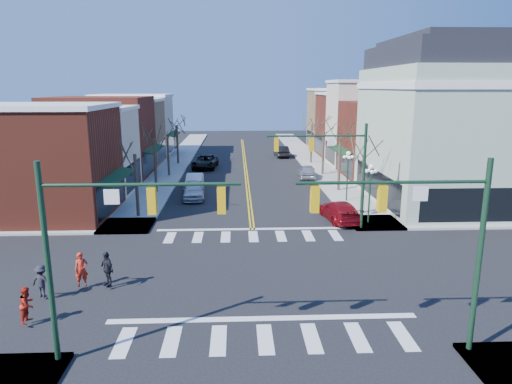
{
  "coord_description": "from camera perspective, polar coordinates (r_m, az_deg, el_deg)",
  "views": [
    {
      "loc": [
        -1.04,
        -22.03,
        9.49
      ],
      "look_at": [
        0.21,
        6.96,
        2.8
      ],
      "focal_mm": 32.0,
      "sensor_mm": 36.0,
      "label": 1
    }
  ],
  "objects": [
    {
      "name": "car_left_near",
      "position": [
        39.96,
        -7.8,
        0.27
      ],
      "size": [
        2.11,
        4.67,
        1.56
      ],
      "primitive_type": "imported",
      "rotation": [
        0.0,
        0.0,
        0.06
      ],
      "color": "silver",
      "rests_on": "ground"
    },
    {
      "name": "car_left_mid",
      "position": [
        43.84,
        -7.7,
        1.31
      ],
      "size": [
        1.52,
        4.29,
        1.41
      ],
      "primitive_type": "imported",
      "rotation": [
        0.0,
        0.0,
        -0.01
      ],
      "color": "white",
      "rests_on": "ground"
    },
    {
      "name": "pedestrian_dark_b",
      "position": [
        23.17,
        -25.2,
        -10.04
      ],
      "size": [
        1.08,
        0.76,
        1.53
      ],
      "primitive_type": "imported",
      "rotation": [
        0.0,
        0.0,
        2.93
      ],
      "color": "black",
      "rests_on": "sidewalk_left"
    },
    {
      "name": "pedestrian_dark_a",
      "position": [
        23.26,
        -18.13,
        -9.09
      ],
      "size": [
        1.0,
        1.01,
        1.72
      ],
      "primitive_type": "imported",
      "rotation": [
        0.0,
        0.0,
        -0.8
      ],
      "color": "black",
      "rests_on": "sidewalk_left"
    },
    {
      "name": "car_right_far",
      "position": [
        63.77,
        3.19,
        5.1
      ],
      "size": [
        1.92,
        4.74,
        1.53
      ],
      "primitive_type": "imported",
      "rotation": [
        0.0,
        0.0,
        3.21
      ],
      "color": "black",
      "rests_on": "ground"
    },
    {
      "name": "pedestrian_red_b",
      "position": [
        21.12,
        -26.68,
        -12.46
      ],
      "size": [
        0.64,
        0.79,
        1.52
      ],
      "primitive_type": "imported",
      "rotation": [
        0.0,
        0.0,
        1.49
      ],
      "color": "#AE1E12",
      "rests_on": "sidewalk_left"
    },
    {
      "name": "bldg_left_stucco_b",
      "position": [
        67.32,
        -15.0,
        7.96
      ],
      "size": [
        10.0,
        8.0,
        8.2
      ],
      "primitive_type": "cube",
      "color": "beige",
      "rests_on": "ground"
    },
    {
      "name": "bldg_left_brick_b",
      "position": [
        51.87,
        -18.76,
        6.5
      ],
      "size": [
        10.0,
        9.0,
        8.5
      ],
      "primitive_type": "cube",
      "color": "maroon",
      "rests_on": "ground"
    },
    {
      "name": "sidewalk_left",
      "position": [
        43.76,
        -12.55,
        0.24
      ],
      "size": [
        3.5,
        70.0,
        0.15
      ],
      "primitive_type": "cube",
      "color": "#9E9B93",
      "rests_on": "ground"
    },
    {
      "name": "bldg_left_brick_a",
      "position": [
        37.16,
        -25.37,
        3.23
      ],
      "size": [
        10.0,
        8.5,
        8.0
      ],
      "primitive_type": "cube",
      "color": "maroon",
      "rests_on": "ground"
    },
    {
      "name": "tree_right_b",
      "position": [
        42.66,
        10.38,
        3.46
      ],
      "size": [
        0.24,
        0.24,
        5.18
      ],
      "primitive_type": "cylinder",
      "color": "#382B21",
      "rests_on": "ground"
    },
    {
      "name": "bldg_right_stucco",
      "position": [
        58.11,
        14.23,
        8.16
      ],
      "size": [
        10.0,
        7.0,
        10.0
      ],
      "primitive_type": "cube",
      "color": "beige",
      "rests_on": "ground"
    },
    {
      "name": "tree_right_a",
      "position": [
        35.09,
        13.2,
        0.83
      ],
      "size": [
        0.24,
        0.24,
        4.62
      ],
      "primitive_type": "cylinder",
      "color": "#382B21",
      "rests_on": "ground"
    },
    {
      "name": "tree_right_d",
      "position": [
        58.23,
        6.93,
        5.98
      ],
      "size": [
        0.24,
        0.24,
        4.97
      ],
      "primitive_type": "cylinder",
      "color": "#382B21",
      "rests_on": "ground"
    },
    {
      "name": "bldg_right_brick_a",
      "position": [
        50.86,
        16.64,
        6.25
      ],
      "size": [
        10.0,
        8.5,
        8.0
      ],
      "primitive_type": "cube",
      "color": "maroon",
      "rests_on": "ground"
    },
    {
      "name": "pedestrian_red_a",
      "position": [
        23.62,
        -20.99,
        -9.02
      ],
      "size": [
        0.73,
        0.63,
        1.68
      ],
      "primitive_type": "imported",
      "rotation": [
        0.0,
        0.0,
        0.47
      ],
      "color": "red",
      "rests_on": "sidewalk_left"
    },
    {
      "name": "lamppost_midblock",
      "position": [
        38.72,
        11.4,
        3.02
      ],
      "size": [
        0.36,
        0.36,
        4.33
      ],
      "color": "#14331E",
      "rests_on": "ground"
    },
    {
      "name": "bldg_right_brick_b",
      "position": [
        65.37,
        12.33,
        8.09
      ],
      "size": [
        10.0,
        8.0,
        8.5
      ],
      "primitive_type": "cube",
      "color": "maroon",
      "rests_on": "ground"
    },
    {
      "name": "tree_right_c",
      "position": [
        50.43,
        8.39,
        4.78
      ],
      "size": [
        0.24,
        0.24,
        4.83
      ],
      "primitive_type": "cylinder",
      "color": "#382B21",
      "rests_on": "ground"
    },
    {
      "name": "lamppost_corner",
      "position": [
        32.56,
        14.08,
        1.02
      ],
      "size": [
        0.36,
        0.36,
        4.33
      ],
      "color": "#14331E",
      "rests_on": "ground"
    },
    {
      "name": "tree_left_c",
      "position": [
        50.1,
        -10.91,
        4.47
      ],
      "size": [
        0.24,
        0.24,
        4.55
      ],
      "primitive_type": "cylinder",
      "color": "#382B21",
      "rests_on": "ground"
    },
    {
      "name": "bldg_right_tan",
      "position": [
        73.1,
        10.76,
        8.85
      ],
      "size": [
        10.0,
        8.0,
        9.0
      ],
      "primitive_type": "cube",
      "color": "#A18159",
      "rests_on": "ground"
    },
    {
      "name": "car_right_near",
      "position": [
        33.68,
        10.4,
        -2.34
      ],
      "size": [
        2.59,
        5.14,
        1.43
      ],
      "primitive_type": "imported",
      "rotation": [
        0.0,
        0.0,
        3.26
      ],
      "color": "maroon",
      "rests_on": "ground"
    },
    {
      "name": "bldg_left_tan",
      "position": [
        59.83,
        -16.56,
        7.09
      ],
      "size": [
        10.0,
        7.5,
        7.8
      ],
      "primitive_type": "cube",
      "color": "#A18159",
      "rests_on": "ground"
    },
    {
      "name": "tree_left_b",
      "position": [
        42.27,
        -12.47,
        3.18
      ],
      "size": [
        0.24,
        0.24,
        5.04
      ],
      "primitive_type": "cylinder",
      "color": "#382B21",
      "rests_on": "ground"
    },
    {
      "name": "traffic_mast_far_right",
      "position": [
        30.53,
        10.05,
        3.77
      ],
      "size": [
        6.6,
        0.28,
        7.2
      ],
      "color": "#14331E",
      "rests_on": "ground"
    },
    {
      "name": "car_left_far",
      "position": [
        54.86,
        -6.37,
        3.78
      ],
      "size": [
        3.1,
        5.89,
        1.58
      ],
      "primitive_type": "imported",
      "rotation": [
        0.0,
        0.0,
        -0.09
      ],
      "color": "black",
      "rests_on": "ground"
    },
    {
      "name": "traffic_mast_near_right",
      "position": [
        16.74,
        20.88,
        -4.5
      ],
      "size": [
        6.6,
        0.28,
        7.2
      ],
      "color": "#14331E",
      "rests_on": "ground"
    },
    {
      "name": "tree_left_d",
      "position": [
        57.93,
        -9.79,
        5.82
      ],
      "size": [
        0.24,
        0.24,
        4.9
      ],
      "primitive_type": "cylinder",
      "color": "#382B21",
      "rests_on": "ground"
    },
    {
      "name": "traffic_mast_near_left",
      "position": [
        16.04,
        -18.74,
        -5.08
      ],
      "size": [
        6.6,
        0.28,
        7.2
      ],
      "color": "#14331E",
      "rests_on": "ground"
    },
    {
      "name": "bldg_left_stucco_a",
      "position": [
        44.35,
        -21.54,
        4.64
      ],
      "size": [
        10.0,
        7.0,
        7.5
      ],
      "primitive_type": "cube",
      "color": "beige",
      "rests_on": "ground"
    },
    {
      "name": "sidewalk_right",
      "position": [
        44.17,
        10.41,
        0.46
      ],
      "size": [
        3.5,
        70.0,
        0.15
      ],
      "primitive_type": "cube",
      "color": "#9E9B93",
      "rests_on": "ground"
    },
    {
      "name": "ground",
      "position": [
        24.01,
        0.22,
        -10.3
      ],
      "size": [
        160.0,
        160.0,
        0.0
      ],
      "primitive_type": "plane",
      "color": "black",
      "rests_on": "ground"
    },
    {
      "name": "victorian_corner",
      "position": [
        40.62,
        23.37,
        7.94
      ],
      "size": [
        12.25,
        14.25,
        13.3
      ],
      "color": "#A8B89F",
      "rests_on": "ground"
    },
    {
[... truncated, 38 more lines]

